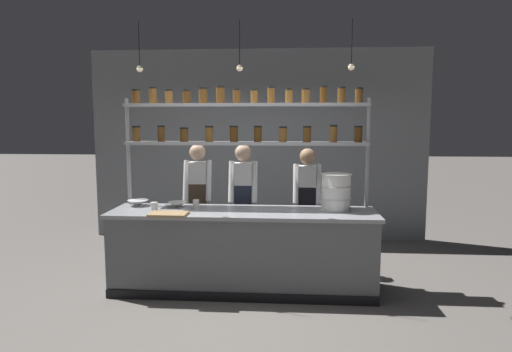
{
  "coord_description": "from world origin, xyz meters",
  "views": [
    {
      "loc": [
        0.52,
        -5.01,
        1.93
      ],
      "look_at": [
        0.13,
        0.2,
        1.29
      ],
      "focal_mm": 32.0,
      "sensor_mm": 36.0,
      "label": 1
    }
  ],
  "objects": [
    {
      "name": "pendant_light_row",
      "position": [
        -0.0,
        0.0,
        2.51
      ],
      "size": [
        2.37,
        0.07,
        0.54
      ],
      "color": "black"
    },
    {
      "name": "ground_plane",
      "position": [
        0.0,
        0.0,
        0.0
      ],
      "size": [
        40.0,
        40.0,
        0.0
      ],
      "primitive_type": "plane",
      "color": "slate"
    },
    {
      "name": "back_wall",
      "position": [
        0.0,
        2.36,
        1.52
      ],
      "size": [
        5.39,
        0.12,
        3.05
      ],
      "primitive_type": "cube",
      "color": "gray",
      "rests_on": "ground_plane"
    },
    {
      "name": "spice_shelf_unit",
      "position": [
        -0.01,
        0.33,
        1.87
      ],
      "size": [
        2.88,
        0.28,
        2.33
      ],
      "color": "#999BA0",
      "rests_on": "ground_plane"
    },
    {
      "name": "prep_bowl_near_left",
      "position": [
        -1.28,
        0.21,
        0.95
      ],
      "size": [
        0.25,
        0.25,
        0.07
      ],
      "color": "white",
      "rests_on": "prep_counter"
    },
    {
      "name": "container_stack",
      "position": [
        1.04,
        0.11,
        1.13
      ],
      "size": [
        0.34,
        0.34,
        0.42
      ],
      "color": "white",
      "rests_on": "prep_counter"
    },
    {
      "name": "cutting_board",
      "position": [
        -0.77,
        -0.29,
        0.93
      ],
      "size": [
        0.4,
        0.26,
        0.02
      ],
      "color": "#A88456",
      "rests_on": "prep_counter"
    },
    {
      "name": "serving_cup_front",
      "position": [
        -0.55,
        0.08,
        0.97
      ],
      "size": [
        0.07,
        0.07,
        0.1
      ],
      "color": "silver",
      "rests_on": "prep_counter"
    },
    {
      "name": "prep_bowl_center_front",
      "position": [
        -0.78,
        0.15,
        0.95
      ],
      "size": [
        0.23,
        0.23,
        0.06
      ],
      "color": "silver",
      "rests_on": "prep_counter"
    },
    {
      "name": "chef_right",
      "position": [
        0.74,
        0.79,
        0.9
      ],
      "size": [
        0.36,
        0.28,
        1.58
      ],
      "rotation": [
        0.0,
        0.0,
        -0.01
      ],
      "color": "black",
      "rests_on": "ground_plane"
    },
    {
      "name": "serving_cup_by_board",
      "position": [
        -1.0,
        -0.05,
        0.97
      ],
      "size": [
        0.08,
        0.08,
        0.09
      ],
      "color": "silver",
      "rests_on": "prep_counter"
    },
    {
      "name": "chef_center",
      "position": [
        -0.06,
        0.63,
        0.93
      ],
      "size": [
        0.37,
        0.29,
        1.63
      ],
      "rotation": [
        0.0,
        0.0,
        0.04
      ],
      "color": "black",
      "rests_on": "ground_plane"
    },
    {
      "name": "prep_counter",
      "position": [
        0.0,
        -0.0,
        0.46
      ],
      "size": [
        2.99,
        0.76,
        0.92
      ],
      "color": "slate",
      "rests_on": "ground_plane"
    },
    {
      "name": "chef_left",
      "position": [
        -0.66,
        0.72,
        0.93
      ],
      "size": [
        0.38,
        0.3,
        1.63
      ],
      "rotation": [
        0.0,
        0.0,
        0.09
      ],
      "color": "black",
      "rests_on": "ground_plane"
    }
  ]
}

